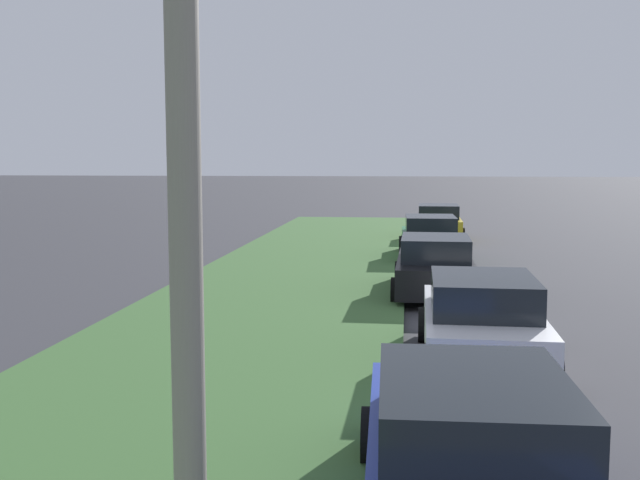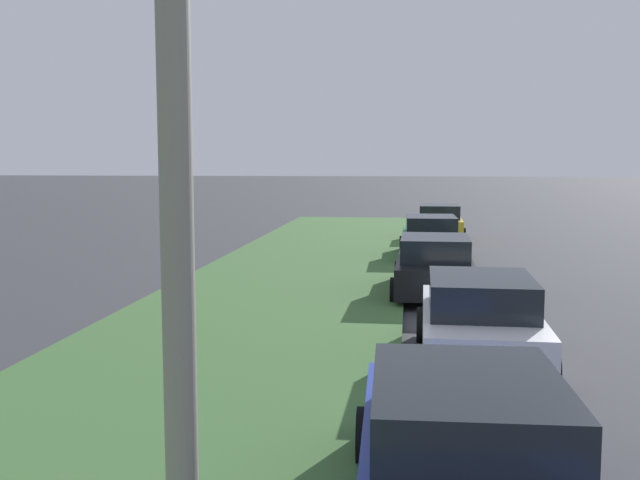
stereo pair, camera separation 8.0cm
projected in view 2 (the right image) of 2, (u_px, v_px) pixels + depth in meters
The scene contains 7 objects.
grass_median at pixel (209, 367), 11.63m from camera, with size 60.00×6.00×0.12m, color #3D6633.
parked_car_blue at pixel (465, 456), 6.48m from camera, with size 4.35×2.11×1.47m.
parked_car_white at pixel (480, 322), 11.88m from camera, with size 4.33×2.08×1.47m.
parked_car_black at pixel (434, 267), 17.95m from camera, with size 4.33×2.08×1.47m.
parked_car_green at pixel (430, 238), 24.47m from camera, with size 4.33×2.08×1.47m.
parked_car_yellow at pixel (439, 223), 30.57m from camera, with size 4.33×2.08×1.47m.
streetlight at pixel (224, 2), 5.11m from camera, with size 1.07×2.81×7.50m.
Camera 2 is at (-1.05, 5.27, 3.30)m, focal length 41.53 mm.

